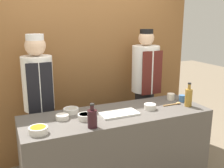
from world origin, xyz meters
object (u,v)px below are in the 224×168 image
at_px(bottle_wine, 92,118).
at_px(chef_right, 145,89).
at_px(cup_blue, 182,98).
at_px(cup_cream, 171,97).
at_px(sauce_bowl_brown, 150,106).
at_px(sauce_bowl_orange, 38,130).
at_px(bottle_vinegar, 189,97).
at_px(sauce_bowl_green, 62,117).
at_px(cutting_board, 119,114).
at_px(chef_left, 39,102).
at_px(sauce_bowl_yellow, 71,110).
at_px(wooden_spoon, 174,104).
at_px(sauce_bowl_purple, 85,117).

height_order(bottle_wine, chef_right, chef_right).
bearing_deg(bottle_wine, cup_blue, 13.10).
bearing_deg(cup_cream, sauce_bowl_brown, -154.71).
relative_size(sauce_bowl_orange, cup_blue, 2.02).
bearing_deg(bottle_vinegar, chef_right, 99.59).
height_order(sauce_bowl_orange, bottle_vinegar, bottle_vinegar).
xyz_separation_m(sauce_bowl_orange, cup_blue, (1.68, 0.22, 0.01)).
relative_size(sauce_bowl_green, sauce_bowl_brown, 1.00).
xyz_separation_m(cutting_board, chef_left, (-0.69, 0.66, 0.02)).
relative_size(sauce_bowl_green, sauce_bowl_orange, 0.78).
height_order(sauce_bowl_green, cup_blue, cup_blue).
bearing_deg(sauce_bowl_yellow, chef_left, 121.55).
bearing_deg(chef_right, sauce_bowl_orange, -152.30).
height_order(cup_cream, chef_right, chef_right).
bearing_deg(cup_blue, chef_right, 105.52).
relative_size(cup_cream, chef_right, 0.05).
distance_m(cutting_board, bottle_vinegar, 0.83).
relative_size(sauce_bowl_yellow, cup_blue, 1.95).
bearing_deg(wooden_spoon, bottle_wine, -167.98).
bearing_deg(sauce_bowl_orange, cutting_board, 9.35).
bearing_deg(sauce_bowl_brown, bottle_vinegar, -10.38).
height_order(sauce_bowl_brown, bottle_vinegar, bottle_vinegar).
distance_m(sauce_bowl_green, bottle_vinegar, 1.39).
bearing_deg(sauce_bowl_purple, wooden_spoon, 1.12).
bearing_deg(sauce_bowl_yellow, chef_right, 20.38).
relative_size(sauce_bowl_yellow, chef_right, 0.09).
xyz_separation_m(sauce_bowl_orange, cup_cream, (1.61, 0.34, 0.01)).
height_order(sauce_bowl_green, sauce_bowl_yellow, sauce_bowl_yellow).
distance_m(sauce_bowl_purple, bottle_vinegar, 1.18).
xyz_separation_m(sauce_bowl_purple, cutting_board, (0.36, -0.01, -0.02)).
relative_size(sauce_bowl_green, cup_blue, 1.57).
bearing_deg(chef_right, cup_blue, -74.48).
bearing_deg(sauce_bowl_orange, sauce_bowl_green, 42.44).
relative_size(sauce_bowl_green, cup_cream, 1.42).
distance_m(sauce_bowl_green, sauce_bowl_orange, 0.35).
bearing_deg(bottle_vinegar, cup_cream, 97.08).
bearing_deg(sauce_bowl_purple, chef_left, 117.07).
bearing_deg(chef_left, sauce_bowl_purple, -62.93).
xyz_separation_m(cup_blue, chef_left, (-1.55, 0.58, -0.01)).
distance_m(cutting_board, bottle_wine, 0.41).
bearing_deg(sauce_bowl_green, sauce_bowl_yellow, 47.77).
xyz_separation_m(sauce_bowl_orange, bottle_vinegar, (1.64, 0.06, 0.07)).
xyz_separation_m(sauce_bowl_yellow, cup_blue, (1.29, -0.16, 0.01)).
height_order(bottle_vinegar, chef_right, chef_right).
distance_m(sauce_bowl_orange, bottle_wine, 0.47).
bearing_deg(cup_blue, sauce_bowl_orange, -172.57).
relative_size(sauce_bowl_purple, bottle_vinegar, 0.53).
distance_m(sauce_bowl_brown, bottle_wine, 0.76).
height_order(sauce_bowl_purple, cup_cream, cup_cream).
bearing_deg(cup_blue, wooden_spoon, -159.69).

